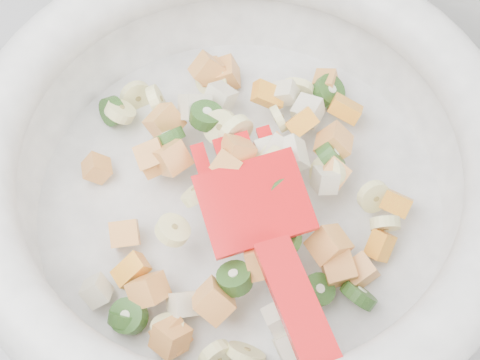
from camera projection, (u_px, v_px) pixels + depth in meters
The scene contains 1 object.
mixing_bowl at pixel (240, 172), 0.53m from camera, with size 0.45×0.40×0.13m.
Camera 1 is at (0.05, 1.26, 1.41)m, focal length 55.00 mm.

